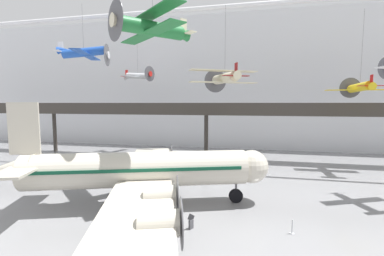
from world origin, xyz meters
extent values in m
plane|color=gray|center=(0.00, 0.00, 0.00)|extent=(260.00, 260.00, 0.00)
cube|color=silver|center=(0.00, 34.96, 13.69)|extent=(140.00, 3.00, 27.37)
cube|color=#38332D|center=(0.00, 23.00, 7.90)|extent=(110.00, 3.20, 0.90)
cube|color=#38332D|center=(0.00, 21.46, 8.90)|extent=(110.00, 0.12, 1.10)
cylinder|color=#38332D|center=(-30.25, 23.96, 3.72)|extent=(0.70, 0.70, 7.45)
cylinder|color=#38332D|center=(0.00, 23.96, 3.72)|extent=(0.70, 0.70, 7.45)
cylinder|color=silver|center=(0.00, 16.78, 22.47)|extent=(120.00, 0.60, 0.60)
cylinder|color=beige|center=(-2.66, 1.47, 3.45)|extent=(19.50, 9.09, 3.17)
sphere|color=beige|center=(7.35, 4.76, 3.45)|extent=(3.11, 3.11, 3.11)
cone|color=beige|center=(-12.82, -1.86, 3.69)|extent=(4.82, 4.05, 2.92)
cube|color=#0F4C33|center=(-2.66, 1.47, 3.77)|extent=(18.23, 8.72, 0.29)
cube|color=beige|center=(-4.45, 9.11, 2.74)|extent=(8.19, 13.25, 0.28)
cube|color=beige|center=(0.42, -5.74, 2.74)|extent=(8.19, 13.25, 0.28)
cylinder|color=beige|center=(-2.31, 6.93, 2.79)|extent=(2.63, 2.15, 1.52)
cylinder|color=#4C4C51|center=(-1.12, 7.32, 2.79)|extent=(0.96, 2.76, 2.89)
cylinder|color=beige|center=(-3.63, 10.95, 2.79)|extent=(2.63, 2.15, 1.52)
cylinder|color=#4C4C51|center=(-2.45, 11.34, 2.79)|extent=(0.96, 2.76, 2.89)
cylinder|color=beige|center=(0.86, -2.71, 2.79)|extent=(2.63, 2.15, 1.52)
cylinder|color=#4C4C51|center=(2.04, -2.32, 2.79)|extent=(0.96, 2.76, 2.89)
cylinder|color=beige|center=(2.18, -6.74, 2.79)|extent=(2.63, 2.15, 1.52)
cylinder|color=#4C4C51|center=(3.36, -6.35, 2.79)|extent=(0.96, 2.76, 2.89)
cube|color=beige|center=(-11.62, -1.47, 7.25)|extent=(2.43, 0.97, 4.44)
cube|color=beige|center=(-11.32, -1.37, 4.08)|extent=(4.94, 8.61, 0.20)
cylinder|color=#4C4C51|center=(5.95, 4.30, 1.26)|extent=(0.20, 0.20, 1.21)
cylinder|color=black|center=(5.95, 4.30, 0.65)|extent=(1.35, 0.77, 1.30)
cylinder|color=#4C4C51|center=(-3.24, 3.95, 1.26)|extent=(0.20, 0.20, 1.21)
cylinder|color=black|center=(-3.24, 3.95, 0.65)|extent=(1.35, 0.77, 1.30)
cylinder|color=#4C4C51|center=(-1.66, -0.87, 1.26)|extent=(0.20, 0.20, 1.21)
cylinder|color=black|center=(-1.66, -0.87, 0.65)|extent=(1.35, 0.77, 1.30)
cylinder|color=beige|center=(3.87, 14.87, 12.66)|extent=(4.02, 6.06, 1.37)
cone|color=maroon|center=(2.36, 17.73, 12.62)|extent=(1.49, 1.44, 1.15)
cylinder|color=#4C4C51|center=(2.25, 17.93, 12.61)|extent=(2.95, 1.59, 3.32)
cone|color=beige|center=(5.27, 12.22, 12.71)|extent=(1.74, 1.98, 1.11)
cube|color=beige|center=(3.69, 15.21, 13.69)|extent=(8.94, 5.68, 0.10)
cube|color=beige|center=(3.69, 15.21, 12.15)|extent=(8.94, 5.68, 0.10)
cube|color=maroon|center=(5.45, 11.88, 13.43)|extent=(0.40, 0.69, 1.53)
cube|color=maroon|center=(5.45, 11.88, 12.66)|extent=(3.29, 2.22, 0.06)
cylinder|color=slate|center=(3.87, 14.87, 17.64)|extent=(0.04, 0.04, 8.68)
cylinder|color=#1E4CAD|center=(-14.24, 11.03, 16.02)|extent=(5.52, 2.51, 1.67)
cone|color=white|center=(-11.55, 11.78, 15.73)|extent=(1.12, 1.20, 1.00)
cylinder|color=#4C4C51|center=(-11.36, 11.83, 15.70)|extent=(0.81, 2.78, 2.88)
cone|color=#1E4CAD|center=(-16.75, 10.33, 16.30)|extent=(1.72, 1.31, 1.09)
cube|color=#1E4CAD|center=(-13.93, 11.12, 15.69)|extent=(3.41, 8.12, 0.10)
cube|color=white|center=(-17.06, 10.25, 16.69)|extent=(0.64, 0.23, 1.33)
cube|color=white|center=(-17.06, 10.25, 16.02)|extent=(1.40, 2.94, 0.06)
cylinder|color=slate|center=(-14.24, 11.03, 19.36)|extent=(0.04, 0.04, 5.57)
cylinder|color=silver|center=(-13.57, 26.50, 14.55)|extent=(5.34, 2.68, 1.50)
cone|color=red|center=(-10.98, 25.64, 14.77)|extent=(1.12, 1.19, 0.97)
cylinder|color=#4C4C51|center=(-10.80, 25.58, 14.79)|extent=(0.92, 2.67, 2.80)
cone|color=silver|center=(-15.98, 27.29, 14.34)|extent=(1.68, 1.33, 1.03)
cube|color=silver|center=(-13.27, 26.40, 14.23)|extent=(3.67, 7.87, 0.10)
cube|color=red|center=(-16.29, 27.39, 15.20)|extent=(0.62, 0.26, 1.29)
cube|color=red|center=(-16.29, 27.39, 14.55)|extent=(1.48, 2.86, 0.06)
cylinder|color=slate|center=(-13.57, 26.50, 18.58)|extent=(0.04, 0.04, 6.99)
cylinder|color=yellow|center=(21.83, 19.77, 11.57)|extent=(1.33, 5.58, 1.32)
cone|color=red|center=(21.74, 22.66, 11.66)|extent=(1.06, 0.95, 1.03)
cylinder|color=#4C4C51|center=(21.73, 22.86, 11.67)|extent=(2.97, 0.14, 2.97)
cone|color=yellow|center=(21.92, 17.09, 11.48)|extent=(1.02, 1.54, 1.02)
cube|color=yellow|center=(21.82, 20.11, 11.22)|extent=(8.36, 1.62, 0.10)
cube|color=red|center=(21.94, 16.75, 12.25)|extent=(0.08, 0.67, 1.37)
cube|color=red|center=(21.94, 16.75, 11.57)|extent=(2.99, 0.77, 0.06)
cylinder|color=slate|center=(21.83, 19.77, 17.03)|extent=(0.04, 0.04, 9.79)
cylinder|color=#1E6B33|center=(-2.10, 4.24, 16.45)|extent=(5.30, 5.86, 1.48)
cone|color=beige|center=(-4.34, 1.64, 16.51)|extent=(1.63, 1.62, 1.22)
cylinder|color=#4C4C51|center=(-4.49, 1.45, 16.52)|extent=(2.70, 2.33, 3.53)
cone|color=#1E6B33|center=(-0.03, 6.66, 16.39)|extent=(2.03, 2.10, 1.19)
cube|color=#1E6B33|center=(-2.36, 3.94, 17.53)|extent=(8.54, 7.65, 0.10)
cube|color=#1E6B33|center=(-2.36, 3.94, 15.90)|extent=(8.54, 7.65, 0.10)
cube|color=beige|center=(0.23, 6.96, 17.26)|extent=(0.57, 0.64, 1.63)
cube|color=beige|center=(0.23, 6.96, 16.45)|extent=(3.19, 2.90, 0.06)
cylinder|color=#B2B5BA|center=(10.16, -0.78, 0.02)|extent=(0.36, 0.36, 0.04)
cylinder|color=#B2B5BA|center=(10.16, -0.78, 0.52)|extent=(0.07, 0.07, 0.95)
sphere|color=#B2B5BA|center=(10.16, -0.78, 1.03)|extent=(0.10, 0.10, 0.10)
cube|color=#4C4C51|center=(2.88, -1.58, 0.35)|extent=(0.34, 0.43, 0.70)
cube|color=#232326|center=(2.88, -1.58, 0.88)|extent=(0.42, 0.69, 0.73)
camera|label=1|loc=(6.80, -19.58, 9.39)|focal=24.00mm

